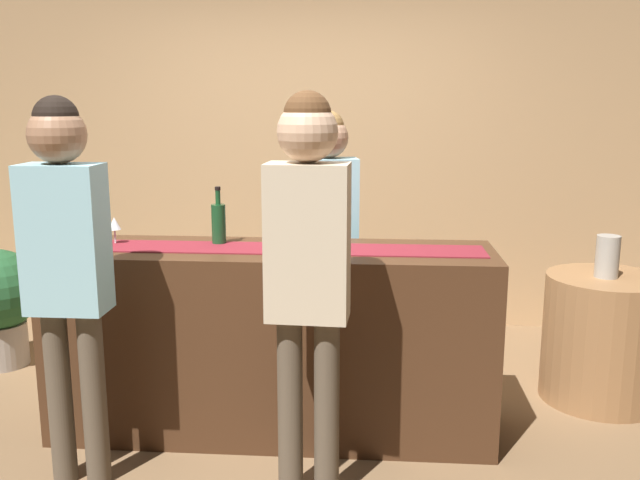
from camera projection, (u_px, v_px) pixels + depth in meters
ground_plane at (273, 428)px, 3.71m from camera, size 10.00×10.00×0.00m
back_wall at (306, 137)px, 5.28m from camera, size 6.00×0.12×2.90m
bar_counter at (272, 341)px, 3.61m from camera, size 2.27×0.60×0.98m
counter_runner_cloth at (271, 248)px, 3.51m from camera, size 2.16×0.28×0.01m
wine_bottle_green at (219, 223)px, 3.61m from camera, size 0.07×0.07×0.30m
wine_bottle_amber at (286, 227)px, 3.50m from camera, size 0.07×0.07×0.30m
wine_glass_near_customer at (114, 224)px, 3.61m from camera, size 0.07×0.07×0.14m
wine_glass_mid_counter at (79, 224)px, 3.61m from camera, size 0.07×0.07×0.14m
bartender at (328, 221)px, 4.05m from camera, size 0.37×0.26×1.67m
customer_sipping at (308, 254)px, 2.86m from camera, size 0.35×0.25×1.77m
customer_browsing at (66, 250)px, 2.99m from camera, size 0.34×0.24×1.75m
round_side_table at (603, 338)px, 4.01m from camera, size 0.68×0.68×0.74m
vase_on_side_table at (607, 256)px, 3.90m from camera, size 0.13×0.13×0.24m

